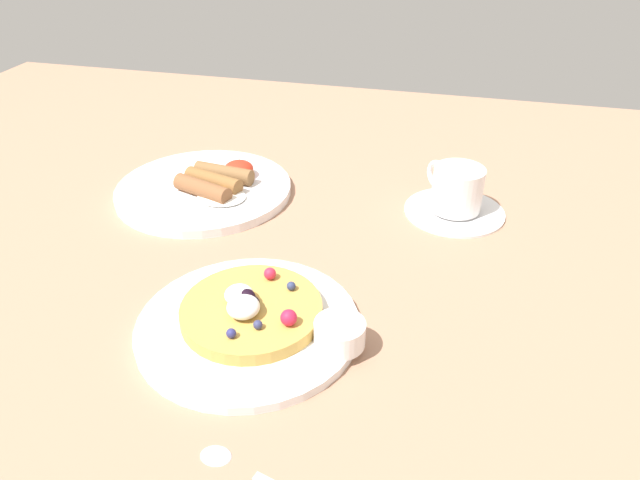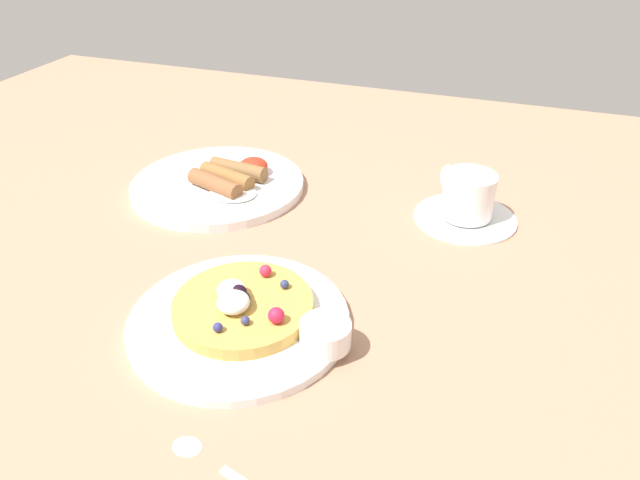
# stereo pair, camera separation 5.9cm
# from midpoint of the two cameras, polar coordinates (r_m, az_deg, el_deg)

# --- Properties ---
(ground_plane) EXTENTS (1.90, 1.46, 0.03)m
(ground_plane) POSITION_cam_midpoint_polar(r_m,az_deg,el_deg) (0.78, -0.20, -3.19)
(ground_plane) COLOR #9F745A
(pancake_plate) EXTENTS (0.25, 0.25, 0.01)m
(pancake_plate) POSITION_cam_midpoint_polar(r_m,az_deg,el_deg) (0.67, -5.35, -7.83)
(pancake_plate) COLOR white
(pancake_plate) RESTS_ON ground_plane
(pancake_with_berries) EXTENTS (0.16, 0.16, 0.04)m
(pancake_with_berries) POSITION_cam_midpoint_polar(r_m,az_deg,el_deg) (0.67, -5.04, -6.37)
(pancake_with_berries) COLOR #C09443
(pancake_with_berries) RESTS_ON pancake_plate
(syrup_ramekin) EXTENTS (0.05, 0.05, 0.03)m
(syrup_ramekin) POSITION_cam_midpoint_polar(r_m,az_deg,el_deg) (0.62, 3.26, -9.15)
(syrup_ramekin) COLOR white
(syrup_ramekin) RESTS_ON pancake_plate
(breakfast_plate) EXTENTS (0.27, 0.27, 0.01)m
(breakfast_plate) POSITION_cam_midpoint_polar(r_m,az_deg,el_deg) (0.95, -8.13, 5.27)
(breakfast_plate) COLOR white
(breakfast_plate) RESTS_ON ground_plane
(fried_breakfast) EXTENTS (0.12, 0.13, 0.03)m
(fried_breakfast) POSITION_cam_midpoint_polar(r_m,az_deg,el_deg) (0.94, -6.64, 6.11)
(fried_breakfast) COLOR brown
(fried_breakfast) RESTS_ON breakfast_plate
(coffee_saucer) EXTENTS (0.15, 0.15, 0.01)m
(coffee_saucer) POSITION_cam_midpoint_polar(r_m,az_deg,el_deg) (0.89, 15.72, 2.13)
(coffee_saucer) COLOR white
(coffee_saucer) RESTS_ON ground_plane
(coffee_cup) EXTENTS (0.09, 0.09, 0.06)m
(coffee_cup) POSITION_cam_midpoint_polar(r_m,az_deg,el_deg) (0.88, 16.00, 4.29)
(coffee_cup) COLOR white
(coffee_cup) RESTS_ON coffee_saucer
(teaspoon) EXTENTS (0.13, 0.05, 0.01)m
(teaspoon) POSITION_cam_midpoint_polar(r_m,az_deg,el_deg) (0.55, -7.35, -20.52)
(teaspoon) COLOR silver
(teaspoon) RESTS_ON ground_plane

